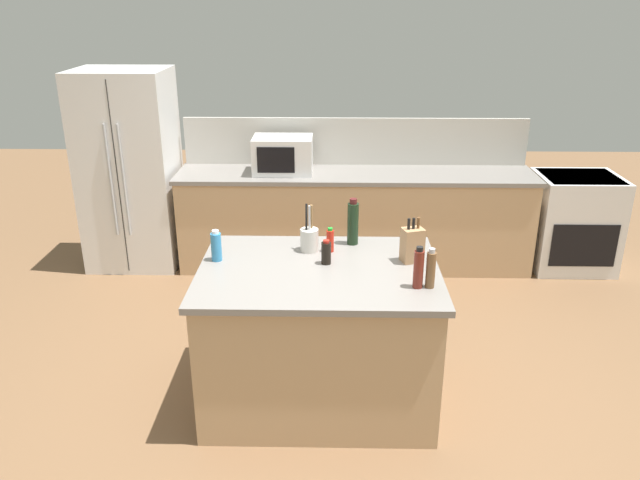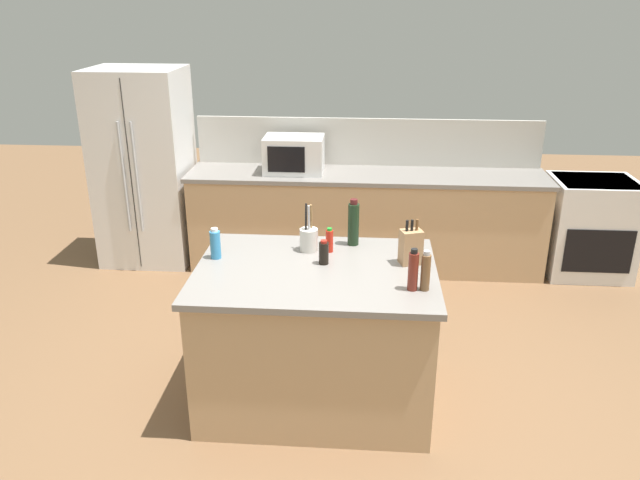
% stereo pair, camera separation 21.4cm
% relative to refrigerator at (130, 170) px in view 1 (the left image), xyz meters
% --- Properties ---
extents(ground_plane, '(14.00, 14.00, 0.00)m').
position_rel_refrigerator_xyz_m(ground_plane, '(1.86, -2.25, -0.94)').
color(ground_plane, brown).
extents(back_counter_run, '(3.39, 0.66, 0.94)m').
position_rel_refrigerator_xyz_m(back_counter_run, '(2.16, -0.05, -0.47)').
color(back_counter_run, tan).
rests_on(back_counter_run, ground_plane).
extents(wall_backsplash, '(3.35, 0.03, 0.46)m').
position_rel_refrigerator_xyz_m(wall_backsplash, '(2.16, 0.27, 0.23)').
color(wall_backsplash, beige).
rests_on(wall_backsplash, back_counter_run).
extents(kitchen_island, '(1.49, 1.09, 0.94)m').
position_rel_refrigerator_xyz_m(kitchen_island, '(1.86, -2.25, -0.47)').
color(kitchen_island, tan).
rests_on(kitchen_island, ground_plane).
extents(refrigerator, '(0.86, 0.75, 1.88)m').
position_rel_refrigerator_xyz_m(refrigerator, '(0.00, 0.00, 0.00)').
color(refrigerator, white).
rests_on(refrigerator, ground_plane).
extents(range_oven, '(0.76, 0.65, 0.92)m').
position_rel_refrigerator_xyz_m(range_oven, '(4.28, -0.05, -0.47)').
color(range_oven, white).
rests_on(range_oven, ground_plane).
extents(microwave, '(0.55, 0.39, 0.34)m').
position_rel_refrigerator_xyz_m(microwave, '(1.48, -0.05, 0.17)').
color(microwave, white).
rests_on(microwave, back_counter_run).
extents(knife_block, '(0.15, 0.14, 0.29)m').
position_rel_refrigerator_xyz_m(knife_block, '(2.45, -2.13, 0.11)').
color(knife_block, '#A87C54').
rests_on(knife_block, kitchen_island).
extents(utensil_crock, '(0.12, 0.12, 0.32)m').
position_rel_refrigerator_xyz_m(utensil_crock, '(1.79, -1.96, 0.08)').
color(utensil_crock, beige).
rests_on(utensil_crock, kitchen_island).
extents(dish_soap_bottle, '(0.07, 0.07, 0.20)m').
position_rel_refrigerator_xyz_m(dish_soap_bottle, '(1.21, -2.13, 0.09)').
color(dish_soap_bottle, '#3384BC').
rests_on(dish_soap_bottle, kitchen_island).
extents(wine_bottle, '(0.08, 0.08, 0.32)m').
position_rel_refrigerator_xyz_m(wine_bottle, '(2.08, -1.84, 0.15)').
color(wine_bottle, black).
rests_on(wine_bottle, kitchen_island).
extents(soy_sauce_bottle, '(0.06, 0.06, 0.16)m').
position_rel_refrigerator_xyz_m(soy_sauce_bottle, '(1.91, -2.17, 0.07)').
color(soy_sauce_bottle, black).
rests_on(soy_sauce_bottle, kitchen_island).
extents(hot_sauce_bottle, '(0.05, 0.05, 0.17)m').
position_rel_refrigerator_xyz_m(hot_sauce_bottle, '(1.93, -1.98, 0.08)').
color(hot_sauce_bottle, red).
rests_on(hot_sauce_bottle, kitchen_island).
extents(pepper_grinder, '(0.05, 0.05, 0.24)m').
position_rel_refrigerator_xyz_m(pepper_grinder, '(2.51, -2.50, 0.11)').
color(pepper_grinder, brown).
rests_on(pepper_grinder, kitchen_island).
extents(vinegar_bottle, '(0.06, 0.06, 0.25)m').
position_rel_refrigerator_xyz_m(vinegar_bottle, '(2.44, -2.50, 0.12)').
color(vinegar_bottle, maroon).
rests_on(vinegar_bottle, kitchen_island).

